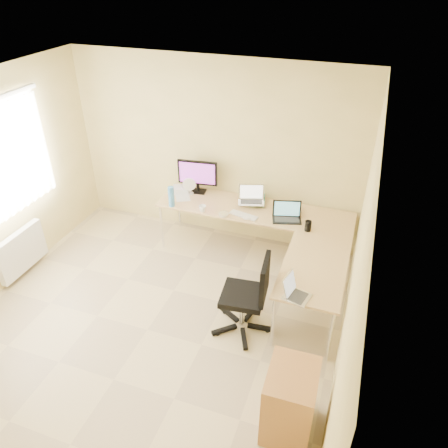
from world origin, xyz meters
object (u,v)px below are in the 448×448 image
(desk_main, at_px, (253,231))
(desk_return, at_px, (311,292))
(laptop_black, at_px, (287,212))
(keyboard, at_px, (244,215))
(mug, at_px, (202,209))
(monitor, at_px, (198,177))
(desk_fan, at_px, (190,187))
(cabinet, at_px, (290,401))
(water_bottle, at_px, (171,197))
(office_chair, at_px, (243,294))
(laptop_center, at_px, (251,195))
(laptop_return, at_px, (298,290))

(desk_main, height_order, desk_return, same)
(laptop_black, distance_m, keyboard, 0.57)
(keyboard, relative_size, mug, 4.03)
(monitor, xyz_separation_m, mug, (0.27, -0.50, -0.20))
(desk_fan, distance_m, cabinet, 3.32)
(desk_main, xyz_separation_m, mug, (-0.64, -0.30, 0.41))
(water_bottle, height_order, cabinet, water_bottle)
(keyboard, relative_size, office_chair, 0.39)
(keyboard, height_order, desk_fan, desk_fan)
(keyboard, distance_m, desk_fan, 0.96)
(desk_return, relative_size, laptop_black, 3.53)
(office_chair, bearing_deg, laptop_center, 97.30)
(desk_main, distance_m, mug, 0.82)
(monitor, relative_size, office_chair, 0.57)
(laptop_center, height_order, water_bottle, water_bottle)
(keyboard, bearing_deg, cabinet, -51.22)
(laptop_black, relative_size, office_chair, 0.37)
(laptop_center, bearing_deg, desk_main, -63.34)
(desk_return, distance_m, office_chair, 0.83)
(water_bottle, relative_size, laptop_return, 0.98)
(office_chair, height_order, cabinet, office_chair)
(desk_main, distance_m, cabinet, 2.69)
(monitor, distance_m, keyboard, 0.95)
(monitor, height_order, desk_fan, monitor)
(keyboard, distance_m, laptop_return, 1.65)
(mug, distance_m, cabinet, 2.79)
(laptop_center, relative_size, office_chair, 0.35)
(cabinet, bearing_deg, desk_return, 91.22)
(desk_fan, bearing_deg, cabinet, -76.64)
(office_chair, bearing_deg, cabinet, -59.84)
(desk_main, relative_size, desk_return, 2.04)
(desk_return, bearing_deg, office_chair, -147.21)
(keyboard, height_order, mug, mug)
(laptop_return, bearing_deg, cabinet, -156.95)
(desk_fan, height_order, laptop_return, desk_fan)
(desk_return, height_order, keyboard, keyboard)
(desk_return, xyz_separation_m, desk_fan, (-1.96, 1.10, 0.48))
(desk_main, distance_m, office_chair, 1.48)
(desk_return, xyz_separation_m, laptop_black, (-0.50, 0.87, 0.48))
(laptop_black, bearing_deg, laptop_center, 143.49)
(cabinet, bearing_deg, laptop_black, 102.28)
(mug, bearing_deg, office_chair, -51.07)
(mug, relative_size, desk_fan, 0.40)
(desk_return, relative_size, office_chair, 1.29)
(laptop_return, bearing_deg, office_chair, 93.33)
(mug, relative_size, water_bottle, 0.33)
(water_bottle, height_order, laptop_return, water_bottle)
(laptop_center, bearing_deg, monitor, 154.01)
(laptop_black, distance_m, water_bottle, 1.57)
(laptop_return, bearing_deg, keyboard, 49.71)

